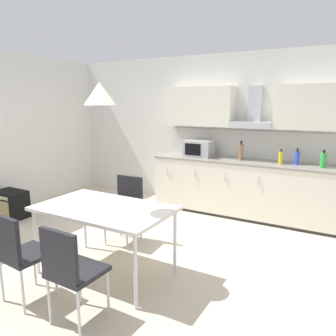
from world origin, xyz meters
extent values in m
cube|color=beige|center=(0.00, 0.00, -0.01)|extent=(8.02, 7.31, 0.02)
cube|color=silver|center=(0.00, 2.49, 1.32)|extent=(6.42, 0.10, 2.65)
cube|color=#333333|center=(0.95, 2.11, 0.03)|extent=(2.99, 0.61, 0.05)
cube|color=silver|center=(0.95, 2.11, 0.47)|extent=(3.11, 0.66, 0.84)
cube|color=gray|center=(0.95, 2.11, 0.90)|extent=(3.13, 0.68, 0.03)
cube|color=silver|center=(-0.34, 1.77, 0.68)|extent=(0.01, 0.01, 0.14)
cube|color=silver|center=(0.17, 1.77, 0.68)|extent=(0.01, 0.01, 0.14)
cube|color=silver|center=(0.69, 1.77, 0.68)|extent=(0.01, 0.01, 0.14)
cube|color=silver|center=(1.21, 1.77, 0.68)|extent=(0.01, 0.01, 0.14)
cube|color=silver|center=(0.95, 2.43, 1.14)|extent=(3.11, 0.02, 0.46)
cube|color=silver|center=(0.01, 2.27, 1.76)|extent=(1.22, 0.34, 0.66)
cube|color=silver|center=(1.90, 2.27, 1.76)|extent=(1.22, 0.34, 0.66)
cube|color=#B7BABF|center=(0.95, 2.25, 1.48)|extent=(0.67, 0.40, 0.10)
cube|color=#B7BABF|center=(0.95, 2.36, 1.79)|extent=(0.20, 0.16, 0.61)
cube|color=#ADADB2|center=(0.09, 2.11, 1.06)|extent=(0.48, 0.34, 0.28)
cube|color=black|center=(0.05, 1.94, 1.06)|extent=(0.29, 0.01, 0.20)
cylinder|color=yellow|center=(1.46, 2.06, 1.01)|extent=(0.06, 0.06, 0.19)
cylinder|color=black|center=(1.46, 2.06, 1.13)|extent=(0.03, 0.03, 0.04)
cylinder|color=green|center=(2.04, 2.07, 1.02)|extent=(0.08, 0.08, 0.21)
cylinder|color=black|center=(2.04, 2.07, 1.15)|extent=(0.03, 0.03, 0.05)
cylinder|color=blue|center=(1.68, 2.13, 1.02)|extent=(0.07, 0.07, 0.20)
cylinder|color=black|center=(1.68, 2.13, 1.14)|extent=(0.03, 0.03, 0.04)
cylinder|color=brown|center=(0.83, 2.10, 1.04)|extent=(0.08, 0.08, 0.26)
cylinder|color=black|center=(0.83, 2.10, 1.20)|extent=(0.03, 0.03, 0.06)
cube|color=silver|center=(0.17, -0.48, 0.74)|extent=(1.42, 0.85, 0.04)
cylinder|color=silver|center=(-0.48, -0.85, 0.36)|extent=(0.04, 0.04, 0.72)
cylinder|color=silver|center=(0.82, -0.85, 0.36)|extent=(0.04, 0.04, 0.72)
cylinder|color=silver|center=(-0.48, -0.11, 0.36)|extent=(0.04, 0.04, 0.72)
cylinder|color=silver|center=(0.82, -0.11, 0.36)|extent=(0.04, 0.04, 0.72)
cube|color=black|center=(-0.15, -1.21, 0.45)|extent=(0.43, 0.43, 0.04)
cube|color=black|center=(-0.16, -1.39, 0.67)|extent=(0.38, 0.07, 0.40)
cylinder|color=silver|center=(-0.30, -1.02, 0.21)|extent=(0.02, 0.02, 0.43)
cylinder|color=silver|center=(0.04, -1.05, 0.21)|extent=(0.02, 0.02, 0.43)
cylinder|color=silver|center=(-0.33, -1.36, 0.21)|extent=(0.02, 0.02, 0.43)
cylinder|color=silver|center=(0.01, -1.39, 0.21)|extent=(0.02, 0.02, 0.43)
cube|color=black|center=(-0.15, 0.25, 0.45)|extent=(0.42, 0.42, 0.04)
cube|color=black|center=(-0.16, 0.43, 0.67)|extent=(0.38, 0.06, 0.40)
cylinder|color=silver|center=(0.03, 0.08, 0.21)|extent=(0.02, 0.02, 0.43)
cylinder|color=silver|center=(-0.31, 0.07, 0.21)|extent=(0.02, 0.02, 0.43)
cylinder|color=silver|center=(0.01, 0.42, 0.21)|extent=(0.02, 0.02, 0.43)
cylinder|color=silver|center=(-0.33, 0.41, 0.21)|extent=(0.02, 0.02, 0.43)
cube|color=black|center=(0.49, -1.21, 0.45)|extent=(0.41, 0.41, 0.04)
cube|color=black|center=(0.49, -1.39, 0.67)|extent=(0.38, 0.05, 0.40)
cylinder|color=silver|center=(0.32, -1.03, 0.21)|extent=(0.02, 0.02, 0.43)
cylinder|color=silver|center=(0.66, -1.04, 0.21)|extent=(0.02, 0.02, 0.43)
cylinder|color=silver|center=(0.32, -1.37, 0.21)|extent=(0.02, 0.02, 0.43)
cylinder|color=silver|center=(0.66, -1.38, 0.21)|extent=(0.02, 0.02, 0.43)
cube|color=black|center=(-2.32, 0.13, 0.22)|extent=(0.52, 0.36, 0.44)
cube|color=tan|center=(-2.32, -0.05, 0.19)|extent=(0.44, 0.01, 0.29)
cone|color=silver|center=(0.17, -0.48, 1.91)|extent=(0.32, 0.32, 0.22)
camera|label=1|loc=(2.37, -3.01, 1.83)|focal=35.00mm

